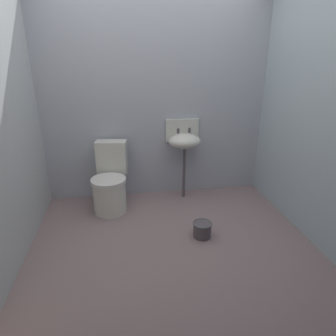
{
  "coord_description": "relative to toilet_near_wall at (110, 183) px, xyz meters",
  "views": [
    {
      "loc": [
        -0.43,
        -2.36,
        1.75
      ],
      "look_at": [
        0.0,
        0.31,
        0.7
      ],
      "focal_mm": 31.53,
      "sensor_mm": 36.0,
      "label": 1
    }
  ],
  "objects": [
    {
      "name": "wall_right",
      "position": [
        2.02,
        -0.78,
        0.85
      ],
      "size": [
        0.1,
        2.66,
        2.34
      ],
      "primitive_type": "cube",
      "color": "#A3B5BC",
      "rests_on": "ground"
    },
    {
      "name": "toilet_near_wall",
      "position": [
        0.0,
        0.0,
        0.0
      ],
      "size": [
        0.47,
        0.64,
        0.78
      ],
      "rotation": [
        0.0,
        0.0,
        2.99
      ],
      "color": "silver",
      "rests_on": "ground"
    },
    {
      "name": "bucket",
      "position": [
        0.92,
        -0.76,
        -0.24
      ],
      "size": [
        0.2,
        0.2,
        0.16
      ],
      "color": "#524B50",
      "rests_on": "ground"
    },
    {
      "name": "wall_back",
      "position": [
        0.6,
        0.4,
        0.85
      ],
      "size": [
        3.15,
        0.1,
        2.34
      ],
      "primitive_type": "cube",
      "color": "#A8AEBB",
      "rests_on": "ground"
    },
    {
      "name": "sink",
      "position": [
        0.92,
        0.19,
        0.43
      ],
      "size": [
        0.42,
        0.35,
        0.99
      ],
      "color": "#524B50",
      "rests_on": "ground"
    },
    {
      "name": "ground_plane",
      "position": [
        0.6,
        -0.88,
        -0.36
      ],
      "size": [
        3.15,
        2.86,
        0.08
      ],
      "primitive_type": "cube",
      "color": "gray"
    }
  ]
}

